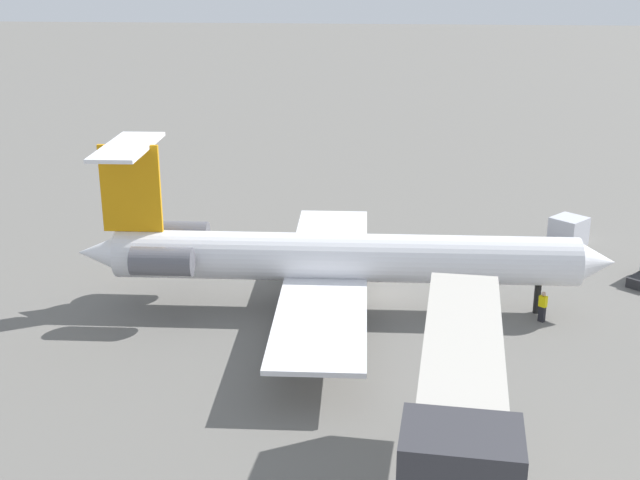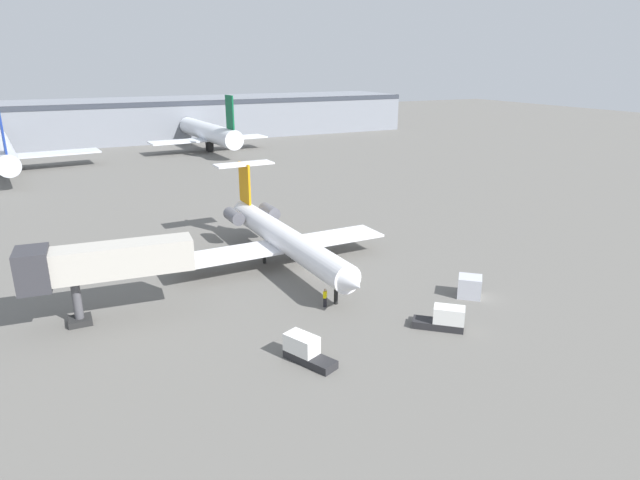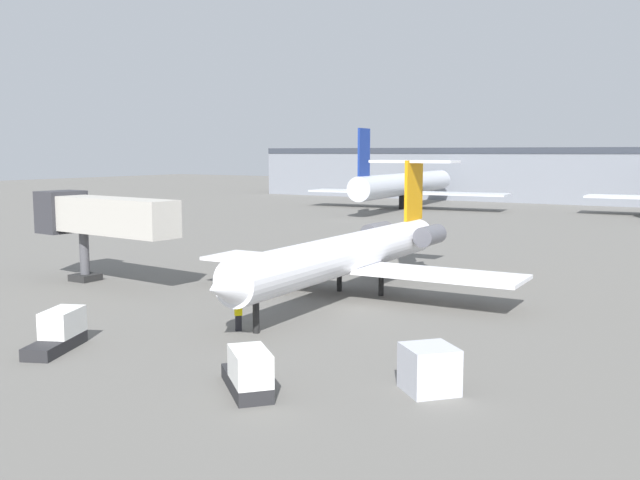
# 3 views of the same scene
# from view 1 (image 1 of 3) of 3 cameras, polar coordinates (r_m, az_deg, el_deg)

# --- Properties ---
(ground_plane) EXTENTS (400.00, 400.00, 0.10)m
(ground_plane) POSITION_cam_1_polar(r_m,az_deg,el_deg) (47.13, 3.66, -3.98)
(ground_plane) COLOR #66635E
(regional_jet) EXTENTS (22.88, 28.97, 9.02)m
(regional_jet) POSITION_cam_1_polar(r_m,az_deg,el_deg) (44.40, 0.50, -1.11)
(regional_jet) COLOR white
(regional_jet) RESTS_ON ground_plane
(jet_bridge) EXTENTS (13.45, 4.03, 6.69)m
(jet_bridge) POSITION_cam_1_polar(r_m,az_deg,el_deg) (26.93, 9.68, -11.02)
(jet_bridge) COLOR #B7B2A8
(jet_bridge) RESTS_ON ground_plane
(ground_crew_marshaller) EXTENTS (0.46, 0.47, 1.69)m
(ground_crew_marshaller) POSITION_cam_1_polar(r_m,az_deg,el_deg) (45.15, 15.11, -4.45)
(ground_crew_marshaller) COLOR black
(ground_crew_marshaller) RESTS_ON ground_plane
(cargo_container_uld) EXTENTS (2.83, 2.83, 1.89)m
(cargo_container_uld) POSITION_cam_1_polar(r_m,az_deg,el_deg) (57.56, 16.77, 0.60)
(cargo_container_uld) COLOR silver
(cargo_container_uld) RESTS_ON ground_plane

